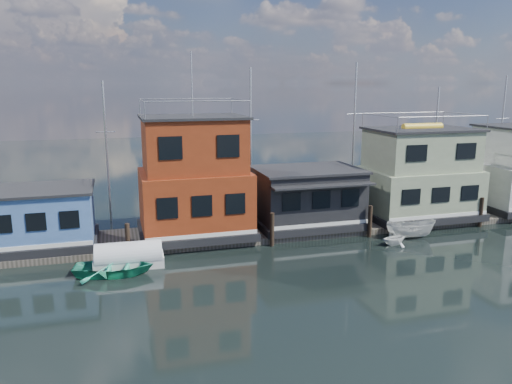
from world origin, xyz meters
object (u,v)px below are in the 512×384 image
object	(u,v)px
houseboat_blue	(42,218)
dinghy_white	(394,238)
dinghy_teal	(114,267)
motorboat	(411,229)
houseboat_green	(419,175)
tarp_runabout	(129,257)
houseboat_dark	(307,197)
houseboat_red	(194,179)

from	to	relation	value
houseboat_blue	dinghy_white	world-z (taller)	houseboat_blue
dinghy_teal	houseboat_blue	bearing A→B (deg)	48.67
motorboat	dinghy_teal	bearing A→B (deg)	107.63
houseboat_green	tarp_runabout	distance (m)	22.11
houseboat_blue	motorboat	xyz separation A→B (m)	(23.50, -3.87, -1.56)
houseboat_green	dinghy_white	world-z (taller)	houseboat_green
tarp_runabout	dinghy_white	bearing A→B (deg)	-0.13
houseboat_blue	tarp_runabout	size ratio (longest dim) A/B	1.62
houseboat_dark	houseboat_green	world-z (taller)	houseboat_green
houseboat_red	houseboat_dark	world-z (taller)	houseboat_red
houseboat_dark	houseboat_red	bearing A→B (deg)	179.86
houseboat_red	houseboat_blue	bearing A→B (deg)	-180.00
houseboat_blue	houseboat_red	size ratio (longest dim) A/B	0.54
houseboat_green	dinghy_teal	world-z (taller)	houseboat_green
houseboat_red	houseboat_green	xyz separation A→B (m)	(17.00, 0.00, -0.55)
houseboat_green	motorboat	world-z (taller)	houseboat_green
houseboat_dark	dinghy_white	world-z (taller)	houseboat_dark
houseboat_green	dinghy_teal	distance (m)	23.16
houseboat_blue	houseboat_green	bearing A→B (deg)	0.00
motorboat	dinghy_white	xyz separation A→B (m)	(-1.81, -0.97, -0.16)
houseboat_dark	motorboat	size ratio (longest dim) A/B	2.20
houseboat_dark	motorboat	xyz separation A→B (m)	(6.00, -3.85, -1.77)
dinghy_white	tarp_runabout	world-z (taller)	tarp_runabout
motorboat	dinghy_white	distance (m)	2.06
houseboat_blue	houseboat_dark	bearing A→B (deg)	-0.06
houseboat_dark	dinghy_teal	world-z (taller)	houseboat_dark
houseboat_blue	houseboat_dark	size ratio (longest dim) A/B	0.86
dinghy_teal	houseboat_dark	bearing A→B (deg)	-59.01
tarp_runabout	dinghy_teal	bearing A→B (deg)	-127.28
houseboat_blue	houseboat_red	xyz separation A→B (m)	(9.50, 0.00, 1.90)
houseboat_blue	dinghy_white	size ratio (longest dim) A/B	3.45
motorboat	houseboat_dark	bearing A→B (deg)	71.12
houseboat_red	dinghy_teal	xyz separation A→B (m)	(-5.36, -5.16, -3.66)
houseboat_red	dinghy_white	distance (m)	13.60
houseboat_blue	houseboat_dark	world-z (taller)	houseboat_dark
houseboat_blue	motorboat	bearing A→B (deg)	-9.34
dinghy_white	houseboat_dark	bearing A→B (deg)	32.95
houseboat_blue	tarp_runabout	xyz separation A→B (m)	(4.98, -4.14, -1.62)
dinghy_white	tarp_runabout	distance (m)	16.71
houseboat_blue	dinghy_teal	distance (m)	6.85
motorboat	dinghy_teal	size ratio (longest dim) A/B	0.78
houseboat_dark	houseboat_green	xyz separation A→B (m)	(9.00, 0.02, 1.13)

